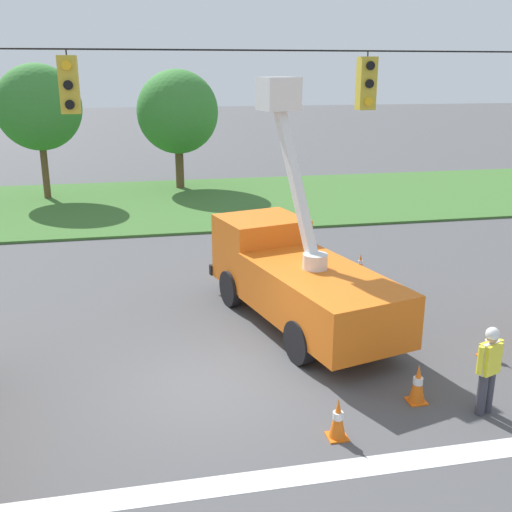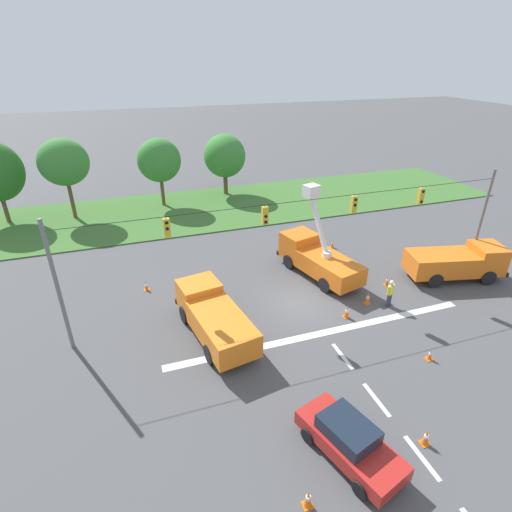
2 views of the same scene
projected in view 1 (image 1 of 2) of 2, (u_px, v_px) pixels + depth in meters
ground_plane at (215, 385)px, 12.46m from camera, size 200.00×200.00×0.00m
grass_verge at (166, 203)px, 29.29m from camera, size 56.00×12.00×0.10m
signal_gantry at (213, 165)px, 11.11m from camera, size 26.20×0.33×7.20m
tree_centre at (39, 108)px, 28.94m from camera, size 4.10×3.60×6.61m
tree_east at (178, 112)px, 31.69m from camera, size 4.29×4.53×6.34m
utility_truck_bucket_lift at (295, 272)px, 15.24m from camera, size 3.86×7.01×6.10m
road_worker at (489, 365)px, 11.14m from camera, size 0.62×0.37×1.77m
traffic_cone_foreground_left at (418, 383)px, 11.69m from camera, size 0.36×0.36×0.81m
traffic_cone_lane_edge_a at (488, 344)px, 13.53m from camera, size 0.36×0.36×0.67m
traffic_cone_lane_edge_b at (268, 269)px, 18.62m from camera, size 0.36×0.36×0.71m
traffic_cone_far_right at (360, 264)px, 19.26m from camera, size 0.36×0.36×0.63m
traffic_cone_centre_line at (338, 418)px, 10.55m from camera, size 0.36×0.36×0.78m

